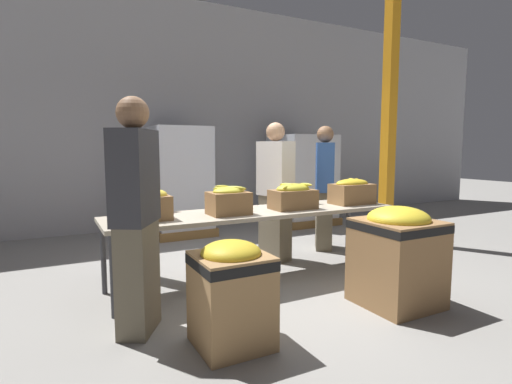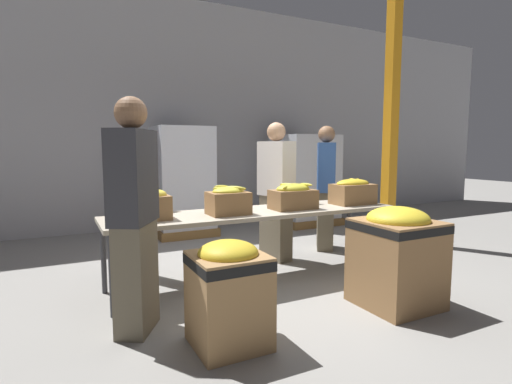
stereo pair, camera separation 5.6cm
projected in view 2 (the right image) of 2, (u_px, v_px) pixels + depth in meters
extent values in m
plane|color=gray|center=(257.00, 279.00, 4.29)|extent=(30.00, 30.00, 0.00)
cube|color=#A8A8AD|center=(171.00, 114.00, 7.05)|extent=(16.00, 0.08, 4.00)
cube|color=#B2A893|center=(257.00, 213.00, 4.21)|extent=(3.13, 0.74, 0.04)
cylinder|color=#38383D|center=(112.00, 276.00, 3.30)|extent=(0.05, 0.05, 0.71)
cylinder|color=#38383D|center=(384.00, 239.00, 4.65)|extent=(0.05, 0.05, 0.71)
cylinder|color=#38383D|center=(103.00, 257.00, 3.85)|extent=(0.05, 0.05, 0.71)
cylinder|color=#38383D|center=(349.00, 229.00, 5.20)|extent=(0.05, 0.05, 0.71)
cube|color=olive|center=(148.00, 208.00, 3.66)|extent=(0.39, 0.28, 0.22)
ellipsoid|color=yellow|center=(148.00, 195.00, 3.64)|extent=(0.35, 0.25, 0.12)
ellipsoid|color=yellow|center=(141.00, 191.00, 3.59)|extent=(0.18, 0.13, 0.05)
ellipsoid|color=yellow|center=(144.00, 189.00, 3.68)|extent=(0.14, 0.19, 0.05)
ellipsoid|color=yellow|center=(148.00, 190.00, 3.60)|extent=(0.06, 0.20, 0.04)
ellipsoid|color=yellow|center=(147.00, 190.00, 3.67)|extent=(0.09, 0.21, 0.05)
cube|color=olive|center=(228.00, 203.00, 3.96)|extent=(0.39, 0.30, 0.22)
ellipsoid|color=gold|center=(228.00, 191.00, 3.95)|extent=(0.32, 0.24, 0.09)
ellipsoid|color=gold|center=(222.00, 189.00, 3.97)|extent=(0.20, 0.13, 0.06)
ellipsoid|color=gold|center=(240.00, 189.00, 3.95)|extent=(0.18, 0.12, 0.05)
ellipsoid|color=gold|center=(221.00, 187.00, 3.98)|extent=(0.15, 0.09, 0.04)
ellipsoid|color=gold|center=(234.00, 188.00, 3.95)|extent=(0.19, 0.20, 0.06)
cube|color=olive|center=(293.00, 199.00, 4.31)|extent=(0.48, 0.30, 0.21)
ellipsoid|color=gold|center=(293.00, 189.00, 4.30)|extent=(0.39, 0.25, 0.12)
ellipsoid|color=gold|center=(288.00, 187.00, 4.22)|extent=(0.20, 0.14, 0.05)
ellipsoid|color=gold|center=(287.00, 185.00, 4.27)|extent=(0.13, 0.19, 0.05)
ellipsoid|color=gold|center=(306.00, 185.00, 4.31)|extent=(0.08, 0.19, 0.04)
cube|color=olive|center=(353.00, 194.00, 4.70)|extent=(0.49, 0.31, 0.24)
ellipsoid|color=gold|center=(353.00, 183.00, 4.68)|extent=(0.44, 0.24, 0.11)
ellipsoid|color=gold|center=(358.00, 180.00, 4.80)|extent=(0.14, 0.12, 0.04)
ellipsoid|color=gold|center=(352.00, 180.00, 4.78)|extent=(0.11, 0.21, 0.05)
cube|color=#6B604C|center=(276.00, 228.00, 5.01)|extent=(0.30, 0.43, 0.81)
cube|color=silver|center=(276.00, 169.00, 4.93)|extent=(0.33, 0.50, 0.67)
sphere|color=tan|center=(276.00, 132.00, 4.88)|extent=(0.23, 0.23, 0.23)
cube|color=#6B604C|center=(136.00, 277.00, 3.05)|extent=(0.40, 0.46, 0.84)
cube|color=#333338|center=(133.00, 177.00, 2.96)|extent=(0.45, 0.53, 0.70)
sphere|color=#896042|center=(131.00, 113.00, 2.91)|extent=(0.24, 0.24, 0.24)
cube|color=#6B604C|center=(325.00, 220.00, 5.56)|extent=(0.39, 0.44, 0.81)
cube|color=#2D5199|center=(326.00, 167.00, 5.48)|extent=(0.44, 0.51, 0.67)
sphere|color=#896042|center=(327.00, 134.00, 5.43)|extent=(0.23, 0.23, 0.23)
cube|color=black|center=(137.00, 241.00, 4.38)|extent=(0.37, 0.42, 0.77)
cube|color=#EA5B3D|center=(135.00, 177.00, 4.30)|extent=(0.42, 0.49, 0.64)
sphere|color=beige|center=(133.00, 137.00, 4.26)|extent=(0.22, 0.22, 0.22)
cube|color=#A37A4C|center=(229.00, 300.00, 2.83)|extent=(0.50, 0.50, 0.67)
cube|color=black|center=(228.00, 262.00, 2.80)|extent=(0.51, 0.51, 0.07)
ellipsoid|color=gold|center=(228.00, 253.00, 2.79)|extent=(0.43, 0.43, 0.18)
cube|color=olive|center=(396.00, 263.00, 3.55)|extent=(0.64, 0.64, 0.77)
cube|color=black|center=(398.00, 227.00, 3.52)|extent=(0.64, 0.64, 0.07)
ellipsoid|color=yellow|center=(398.00, 219.00, 3.51)|extent=(0.54, 0.54, 0.22)
cube|color=orange|center=(391.00, 107.00, 5.86)|extent=(0.16, 0.16, 4.00)
cube|color=olive|center=(304.00, 219.00, 7.52)|extent=(1.08, 1.08, 0.13)
cube|color=silver|center=(304.00, 176.00, 7.43)|extent=(0.99, 0.99, 1.51)
cube|color=olive|center=(183.00, 230.00, 6.56)|extent=(0.94, 0.94, 0.13)
cube|color=silver|center=(182.00, 177.00, 6.47)|extent=(0.87, 0.87, 1.61)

